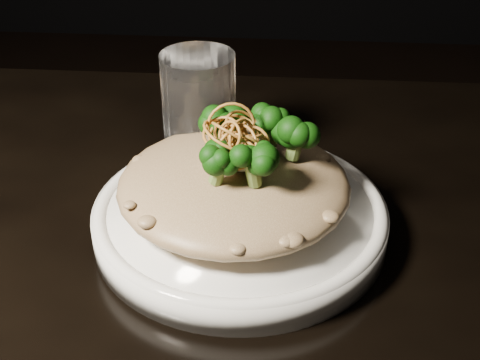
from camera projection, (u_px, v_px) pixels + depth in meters
name	position (u px, v px, depth m)	size (l,w,h in m)	color
table	(197.00, 345.00, 0.60)	(1.10, 0.80, 0.75)	black
plate	(240.00, 219.00, 0.59)	(0.26, 0.26, 0.03)	white
risotto	(234.00, 185.00, 0.57)	(0.20, 0.20, 0.04)	brown
broccoli	(246.00, 139.00, 0.55)	(0.13, 0.13, 0.05)	black
cheese	(244.00, 153.00, 0.56)	(0.05, 0.05, 0.02)	white
shallots	(236.00, 134.00, 0.54)	(0.05, 0.05, 0.03)	brown
drinking_glass	(199.00, 116.00, 0.65)	(0.07, 0.07, 0.13)	white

